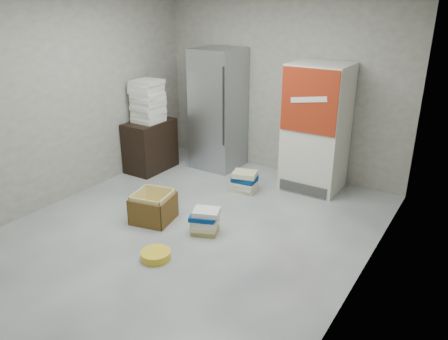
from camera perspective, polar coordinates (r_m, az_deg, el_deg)
ground at (r=5.26m, az=-5.25°, el=-8.34°), size 5.00×5.00×0.00m
room_shell at (r=4.63m, az=-6.02°, el=11.31°), size 4.04×5.04×2.82m
steel_fridge at (r=7.01m, az=-0.73°, el=7.92°), size 0.70×0.72×1.90m
coke_cooler at (r=6.30m, az=11.96°, el=5.40°), size 0.80×0.73×1.80m
wood_shelf at (r=7.10m, az=-9.59°, el=3.17°), size 0.50×0.80×0.80m
supply_box_stack at (r=6.90m, az=-9.94°, el=8.85°), size 0.44×0.43×0.65m
phonebook_stack_main at (r=5.19m, az=-2.53°, el=-6.75°), size 0.40×0.36×0.31m
phonebook_stack_side at (r=6.27m, az=2.69°, el=-1.51°), size 0.39×0.34×0.30m
cardboard_box at (r=5.54m, az=-9.20°, el=-5.05°), size 0.55×0.55×0.38m
bucket_lid at (r=4.83m, az=-8.91°, el=-10.90°), size 0.38×0.38×0.09m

